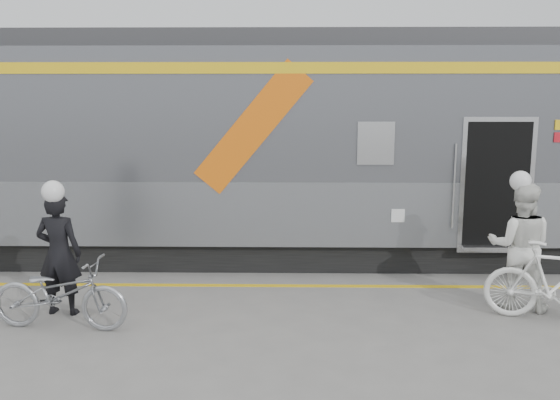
{
  "coord_description": "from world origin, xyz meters",
  "views": [
    {
      "loc": [
        -0.34,
        -6.97,
        3.02
      ],
      "look_at": [
        -0.49,
        1.6,
        1.5
      ],
      "focal_mm": 38.0,
      "sensor_mm": 36.0,
      "label": 1
    }
  ],
  "objects_px": {
    "woman": "(520,246)",
    "bicycle_right": "(556,282)",
    "man": "(59,253)",
    "bicycle_left": "(60,294)"
  },
  "relations": [
    {
      "from": "bicycle_left",
      "to": "bicycle_right",
      "type": "height_order",
      "value": "bicycle_right"
    },
    {
      "from": "man",
      "to": "bicycle_left",
      "type": "relative_size",
      "value": 0.95
    },
    {
      "from": "woman",
      "to": "bicycle_right",
      "type": "relative_size",
      "value": 0.99
    },
    {
      "from": "bicycle_left",
      "to": "woman",
      "type": "distance_m",
      "value": 6.33
    },
    {
      "from": "man",
      "to": "bicycle_right",
      "type": "height_order",
      "value": "man"
    },
    {
      "from": "woman",
      "to": "man",
      "type": "bearing_deg",
      "value": 21.45
    },
    {
      "from": "bicycle_left",
      "to": "bicycle_right",
      "type": "bearing_deg",
      "value": -81.53
    },
    {
      "from": "man",
      "to": "bicycle_left",
      "type": "distance_m",
      "value": 0.7
    },
    {
      "from": "bicycle_left",
      "to": "woman",
      "type": "xyz_separation_m",
      "value": [
        6.25,
        0.9,
        0.43
      ]
    },
    {
      "from": "man",
      "to": "woman",
      "type": "height_order",
      "value": "woman"
    }
  ]
}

